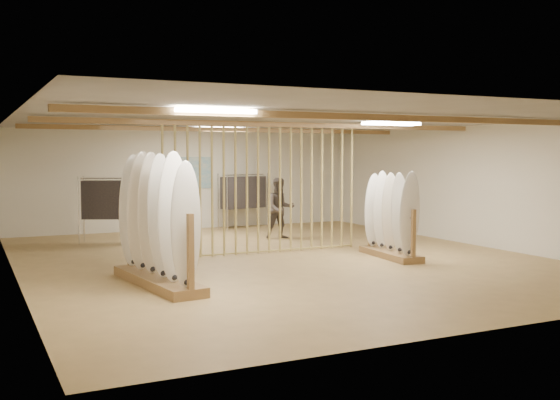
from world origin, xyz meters
name	(u,v)px	position (x,y,z in m)	size (l,w,h in m)	color
floor	(280,259)	(0.00, 0.00, 0.00)	(12.00, 12.00, 0.00)	tan
ceiling	(280,121)	(0.00, 0.00, 2.80)	(12.00, 12.00, 0.00)	gray
wall_back	(189,180)	(0.00, 6.00, 1.40)	(12.00, 12.00, 0.00)	silver
wall_front	(497,215)	(0.00, -6.00, 1.40)	(12.00, 12.00, 0.00)	silver
wall_left	(14,197)	(-5.00, 0.00, 1.40)	(12.00, 12.00, 0.00)	silver
wall_right	(471,185)	(5.00, 0.00, 1.40)	(12.00, 12.00, 0.00)	silver
ceiling_slats	(280,125)	(0.00, 0.00, 2.72)	(9.50, 6.12, 0.10)	#987345
light_panels	(280,124)	(0.00, 0.00, 2.74)	(1.20, 0.35, 0.06)	white
bamboo_partition	(264,188)	(0.00, 0.80, 1.40)	(4.45, 0.05, 2.78)	tan
poster	(189,173)	(0.00, 5.98, 1.60)	(1.40, 0.03, 0.90)	teal
rack_left	(157,241)	(-2.97, -1.60, 0.72)	(0.90, 2.67, 2.11)	#987345
rack_right	(390,228)	(2.13, -0.83, 0.60)	(0.66, 1.90, 1.77)	#987345
clothing_rack_a	(113,200)	(-2.59, 3.83, 1.05)	(1.42, 0.93, 1.61)	silver
clothing_rack_b	(243,192)	(1.44, 5.40, 1.04)	(1.44, 0.74, 1.59)	silver
shopper_a	(158,207)	(-1.56, 3.51, 0.87)	(0.63, 0.43, 1.74)	#27292F
shopper_b	(280,204)	(1.38, 2.86, 0.87)	(0.84, 0.65, 1.74)	#3F3631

